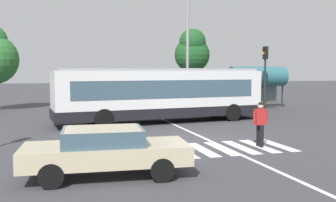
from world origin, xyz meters
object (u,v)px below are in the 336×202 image
at_px(parked_car_charcoal, 129,96).
at_px(foreground_sedan, 105,149).
at_px(background_tree_right, 192,51).
at_px(city_transit_bus, 161,94).
at_px(bus_stop_shelter, 258,77).
at_px(parked_car_blue, 162,95).
at_px(twin_arm_street_lamp, 188,28).
at_px(parked_car_black, 98,97).
at_px(traffic_light_far_corner, 265,68).
at_px(pedestrian_crossing_street, 260,122).

bearing_deg(parked_car_charcoal, foreground_sedan, -102.36).
height_order(foreground_sedan, parked_car_charcoal, same).
bearing_deg(background_tree_right, city_transit_bus, -115.99).
bearing_deg(bus_stop_shelter, parked_car_blue, 137.87).
distance_m(parked_car_blue, twin_arm_street_lamp, 8.65).
bearing_deg(parked_car_black, parked_car_blue, 0.98).
height_order(twin_arm_street_lamp, background_tree_right, twin_arm_street_lamp).
bearing_deg(traffic_light_far_corner, background_tree_right, 95.66).
distance_m(city_transit_bus, pedestrian_crossing_street, 8.12).
distance_m(foreground_sedan, parked_car_charcoal, 22.36).
bearing_deg(city_transit_bus, bus_stop_shelter, 31.53).
xyz_separation_m(parked_car_charcoal, bus_stop_shelter, (9.11, -5.67, 1.65)).
xyz_separation_m(foreground_sedan, parked_car_black, (2.12, 21.70, 0.00)).
xyz_separation_m(pedestrian_crossing_street, traffic_light_far_corner, (6.97, 11.40, 2.16)).
relative_size(parked_car_black, background_tree_right, 0.64).
xyz_separation_m(foreground_sedan, twin_arm_street_lamp, (7.61, 14.83, 5.14)).
relative_size(traffic_light_far_corner, background_tree_right, 0.65).
height_order(traffic_light_far_corner, twin_arm_street_lamp, twin_arm_street_lamp).
relative_size(city_transit_bus, parked_car_charcoal, 2.68).
distance_m(foreground_sedan, background_tree_right, 28.80).
xyz_separation_m(parked_car_charcoal, traffic_light_far_corner, (8.40, -7.96, 2.36)).
distance_m(city_transit_bus, foreground_sedan, 11.32).
bearing_deg(twin_arm_street_lamp, background_tree_right, 68.28).
xyz_separation_m(parked_car_black, bus_stop_shelter, (11.78, -5.53, 1.65)).
distance_m(pedestrian_crossing_street, bus_stop_shelter, 15.77).
distance_m(traffic_light_far_corner, twin_arm_street_lamp, 6.30).
height_order(foreground_sedan, traffic_light_far_corner, traffic_light_far_corner).
relative_size(parked_car_black, parked_car_blue, 1.01).
bearing_deg(twin_arm_street_lamp, traffic_light_far_corner, -9.67).
bearing_deg(twin_arm_street_lamp, pedestrian_crossing_street, -96.44).
relative_size(parked_car_black, traffic_light_far_corner, 0.98).
height_order(bus_stop_shelter, twin_arm_street_lamp, twin_arm_street_lamp).
xyz_separation_m(traffic_light_far_corner, twin_arm_street_lamp, (-5.58, 0.95, 2.78)).
distance_m(traffic_light_far_corner, bus_stop_shelter, 2.50).
relative_size(foreground_sedan, traffic_light_far_corner, 0.99).
height_order(city_transit_bus, foreground_sedan, city_transit_bus).
bearing_deg(background_tree_right, pedestrian_crossing_street, -103.90).
relative_size(foreground_sedan, bus_stop_shelter, 1.00).
relative_size(city_transit_bus, parked_car_blue, 2.72).
relative_size(pedestrian_crossing_street, parked_car_blue, 0.38).
xyz_separation_m(parked_car_black, twin_arm_street_lamp, (5.49, -6.87, 5.14)).
xyz_separation_m(bus_stop_shelter, background_tree_right, (-1.90, 9.68, 2.47)).
height_order(parked_car_charcoal, bus_stop_shelter, bus_stop_shelter).
distance_m(pedestrian_crossing_street, foreground_sedan, 6.69).
bearing_deg(foreground_sedan, parked_car_black, 84.43).
bearing_deg(parked_car_charcoal, traffic_light_far_corner, -43.47).
distance_m(parked_car_charcoal, twin_arm_street_lamp, 9.14).
xyz_separation_m(parked_car_black, traffic_light_far_corner, (11.07, -7.82, 2.36)).
relative_size(pedestrian_crossing_street, background_tree_right, 0.24).
bearing_deg(foreground_sedan, city_transit_bus, 66.79).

